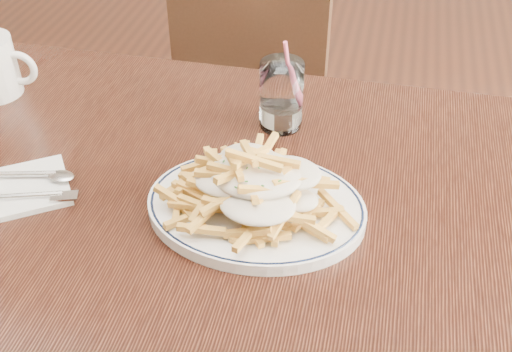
% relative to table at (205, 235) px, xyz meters
% --- Properties ---
extents(table, '(1.20, 0.80, 0.75)m').
position_rel_table_xyz_m(table, '(0.00, 0.00, 0.00)').
color(table, black).
rests_on(table, ground).
extents(chair_far, '(0.41, 0.41, 0.83)m').
position_rel_table_xyz_m(chair_far, '(-0.07, 0.72, -0.20)').
color(chair_far, black).
rests_on(chair_far, ground).
extents(fries_plate, '(0.37, 0.34, 0.02)m').
position_rel_table_xyz_m(fries_plate, '(0.09, -0.02, 0.09)').
color(fries_plate, white).
rests_on(fries_plate, table).
extents(loaded_fries, '(0.26, 0.22, 0.07)m').
position_rel_table_xyz_m(loaded_fries, '(0.09, -0.02, 0.14)').
color(loaded_fries, gold).
rests_on(loaded_fries, fries_plate).
extents(napkin, '(0.22, 0.21, 0.01)m').
position_rel_table_xyz_m(napkin, '(-0.29, -0.06, 0.08)').
color(napkin, silver).
rests_on(napkin, table).
extents(cutlery, '(0.22, 0.13, 0.01)m').
position_rel_table_xyz_m(cutlery, '(-0.29, -0.05, 0.09)').
color(cutlery, silver).
rests_on(cutlery, napkin).
extents(water_glass, '(0.07, 0.07, 0.16)m').
position_rel_table_xyz_m(water_glass, '(0.08, 0.22, 0.13)').
color(water_glass, white).
rests_on(water_glass, table).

